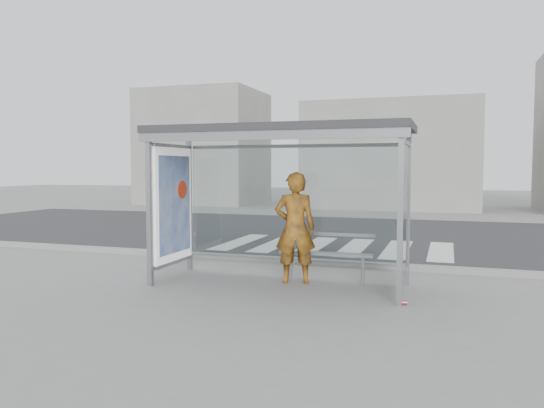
% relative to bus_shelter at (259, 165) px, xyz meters
% --- Properties ---
extents(ground, '(80.00, 80.00, 0.00)m').
position_rel_bus_shelter_xyz_m(ground, '(0.37, -0.06, -1.98)').
color(ground, gray).
rests_on(ground, ground).
extents(road, '(30.00, 10.00, 0.01)m').
position_rel_bus_shelter_xyz_m(road, '(0.37, 6.94, -1.98)').
color(road, '#2A2A2C').
rests_on(road, ground).
extents(curb, '(30.00, 0.18, 0.12)m').
position_rel_bus_shelter_xyz_m(curb, '(0.37, 1.89, -1.92)').
color(curb, gray).
rests_on(curb, ground).
extents(crosswalk, '(5.55, 3.00, 0.00)m').
position_rel_bus_shelter_xyz_m(crosswalk, '(0.37, 4.44, -1.98)').
color(crosswalk, silver).
rests_on(crosswalk, ground).
extents(bus_shelter, '(4.25, 1.65, 2.62)m').
position_rel_bus_shelter_xyz_m(bus_shelter, '(0.00, 0.00, 0.00)').
color(bus_shelter, gray).
rests_on(bus_shelter, ground).
extents(building_left, '(6.00, 5.00, 6.00)m').
position_rel_bus_shelter_xyz_m(building_left, '(-9.63, 17.94, 1.02)').
color(building_left, gray).
rests_on(building_left, ground).
extents(building_center, '(8.00, 5.00, 5.00)m').
position_rel_bus_shelter_xyz_m(building_center, '(0.37, 17.94, 0.52)').
color(building_center, gray).
rests_on(building_center, ground).
extents(person, '(0.78, 0.62, 1.87)m').
position_rel_bus_shelter_xyz_m(person, '(0.57, 0.20, -1.05)').
color(person, orange).
rests_on(person, ground).
extents(bench, '(1.60, 0.31, 0.83)m').
position_rel_bus_shelter_xyz_m(bench, '(1.06, 0.44, -1.49)').
color(bench, gray).
rests_on(bench, ground).
extents(soda_can, '(0.13, 0.08, 0.07)m').
position_rel_bus_shelter_xyz_m(soda_can, '(2.42, -0.69, -1.95)').
color(soda_can, '#E5437C').
rests_on(soda_can, ground).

